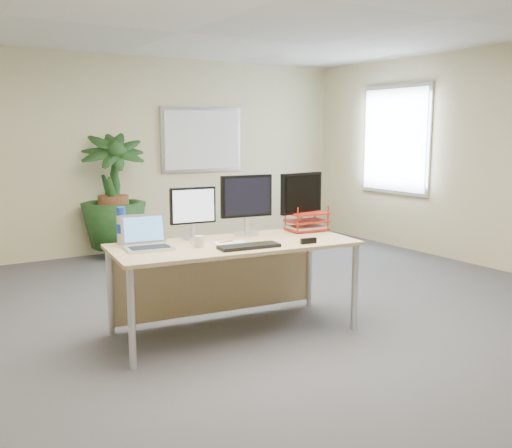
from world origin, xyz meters
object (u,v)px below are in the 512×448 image
monitor_left (193,210)px  laptop (147,240)px  desk (229,259)px  floor_plant (114,203)px  monitor_right (247,201)px

monitor_left → laptop: 0.53m
desk → monitor_left: size_ratio=4.71×
floor_plant → monitor_left: floor_plant is taller
monitor_right → laptop: monitor_right is taller
desk → monitor_right: size_ratio=3.93×
desk → laptop: 0.74m
monitor_right → floor_plant: bearing=94.0°
monitor_right → desk: bearing=-152.1°
desk → laptop: size_ratio=5.35×
monitor_left → floor_plant: bearing=84.7°
laptop → monitor_right: bearing=3.8°
monitor_left → monitor_right: bearing=-8.2°
floor_plant → monitor_left: 3.00m
monitor_right → laptop: bearing=-176.2°
floor_plant → laptop: 3.20m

